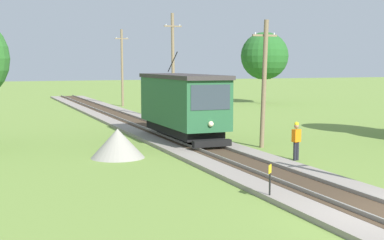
{
  "coord_description": "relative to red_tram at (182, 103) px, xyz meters",
  "views": [
    {
      "loc": [
        -10.57,
        -11.79,
        4.43
      ],
      "look_at": [
        0.14,
        15.4,
        1.36
      ],
      "focal_mm": 50.37,
      "sensor_mm": 36.0,
      "label": 1
    }
  ],
  "objects": [
    {
      "name": "rail_left",
      "position": [
        -0.72,
        -16.52,
        -1.94
      ],
      "size": [
        0.07,
        120.0,
        0.14
      ],
      "primitive_type": "cube",
      "color": "gray",
      "rests_on": "track_ballast"
    },
    {
      "name": "utility_pole_far",
      "position": [
        3.21,
        26.42,
        1.87
      ],
      "size": [
        1.4,
        0.33,
        7.94
      ],
      "color": "#7A664C",
      "rests_on": "ground"
    },
    {
      "name": "track_worker",
      "position": [
        2.8,
        -7.38,
        -1.21
      ],
      "size": [
        0.43,
        0.33,
        1.78
      ],
      "rotation": [
        0.0,
        0.0,
        1.83
      ],
      "color": "black",
      "rests_on": "ground"
    },
    {
      "name": "red_tram",
      "position": [
        0.0,
        0.0,
        0.0
      ],
      "size": [
        2.6,
        8.54,
        4.79
      ],
      "color": "#235633",
      "rests_on": "rail_right"
    },
    {
      "name": "gravel_pile",
      "position": [
        -4.64,
        -3.7,
        -1.5
      ],
      "size": [
        2.55,
        2.55,
        1.38
      ],
      "primitive_type": "cone",
      "color": "gray",
      "rests_on": "ground"
    },
    {
      "name": "utility_pole_mid",
      "position": [
        3.21,
        10.62,
        2.02
      ],
      "size": [
        1.4,
        0.48,
        8.24
      ],
      "color": "#7A664C",
      "rests_on": "ground"
    },
    {
      "name": "tree_right_far",
      "position": [
        18.71,
        24.21,
        3.06
      ],
      "size": [
        5.23,
        5.23,
        7.88
      ],
      "color": "#4C3823",
      "rests_on": "ground"
    },
    {
      "name": "trackside_signal_marker",
      "position": [
        -1.96,
        -13.33,
        -1.53
      ],
      "size": [
        0.21,
        0.21,
        1.18
      ],
      "color": "black",
      "rests_on": "ground"
    },
    {
      "name": "utility_pole_near_tram",
      "position": [
        3.21,
        -3.58,
        1.24
      ],
      "size": [
        1.4,
        0.58,
        6.68
      ],
      "color": "#7A664C",
      "rests_on": "ground"
    }
  ]
}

